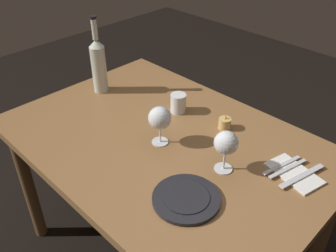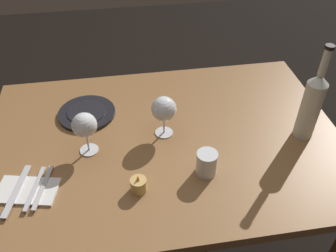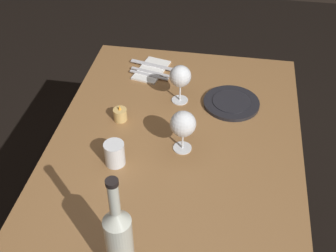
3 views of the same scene
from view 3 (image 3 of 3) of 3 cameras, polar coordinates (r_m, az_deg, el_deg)
name	(u,v)px [view 3 (image 3 of 3)]	position (r m, az deg, el deg)	size (l,w,h in m)	color
dining_table	(174,165)	(1.59, 0.82, -5.20)	(1.30, 0.90, 0.74)	olive
wine_glass_left	(180,77)	(1.67, 1.65, 6.55)	(0.09, 0.09, 0.16)	white
wine_glass_right	(183,124)	(1.45, 2.01, 0.21)	(0.09, 0.09, 0.16)	white
wine_bottle	(119,242)	(1.11, -6.46, -15.08)	(0.07, 0.07, 0.37)	silver
water_tumbler	(115,155)	(1.46, -7.08, -3.80)	(0.07, 0.07, 0.09)	white
votive_candle	(120,115)	(1.64, -6.36, 1.49)	(0.05, 0.05, 0.07)	#DBB266
dinner_plate	(231,103)	(1.73, 8.41, 3.08)	(0.22, 0.22, 0.02)	black
folded_napkin	(151,70)	(1.91, -2.22, 7.43)	(0.21, 0.15, 0.01)	white
fork_inner	(150,72)	(1.89, -2.37, 7.19)	(0.05, 0.18, 0.00)	silver
fork_outer	(149,75)	(1.87, -2.52, 6.77)	(0.05, 0.18, 0.00)	silver
table_knife	(153,65)	(1.94, -2.05, 8.08)	(0.07, 0.21, 0.00)	silver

